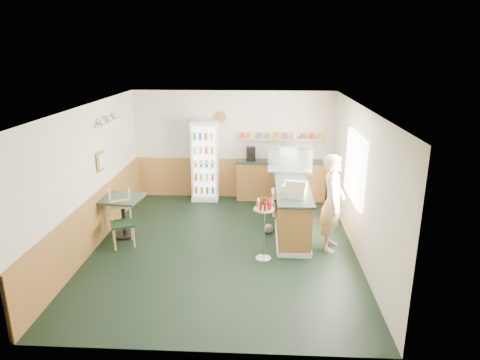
# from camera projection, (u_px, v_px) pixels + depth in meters

# --- Properties ---
(ground) EXTENTS (6.00, 6.00, 0.00)m
(ground) POSITION_uv_depth(u_px,v_px,m) (223.00, 247.00, 8.28)
(ground) COLOR black
(ground) RESTS_ON ground
(room_envelope) EXTENTS (5.04, 6.02, 2.72)m
(room_envelope) POSITION_uv_depth(u_px,v_px,m) (214.00, 161.00, 8.54)
(room_envelope) COLOR beige
(room_envelope) RESTS_ON ground
(service_counter) EXTENTS (0.68, 3.01, 1.01)m
(service_counter) POSITION_uv_depth(u_px,v_px,m) (291.00, 206.00, 9.10)
(service_counter) COLOR #A97436
(service_counter) RESTS_ON ground
(back_counter) EXTENTS (2.24, 0.42, 1.69)m
(back_counter) POSITION_uv_depth(u_px,v_px,m) (280.00, 178.00, 10.73)
(back_counter) COLOR #A97436
(back_counter) RESTS_ON ground
(drinks_fridge) EXTENTS (0.66, 0.54, 2.00)m
(drinks_fridge) POSITION_uv_depth(u_px,v_px,m) (205.00, 161.00, 10.64)
(drinks_fridge) COLOR white
(drinks_fridge) RESTS_ON ground
(display_case) EXTENTS (0.99, 0.52, 0.56)m
(display_case) POSITION_uv_depth(u_px,v_px,m) (290.00, 160.00, 9.56)
(display_case) COLOR silver
(display_case) RESTS_ON service_counter
(cash_register) EXTENTS (0.51, 0.52, 0.24)m
(cash_register) POSITION_uv_depth(u_px,v_px,m) (295.00, 190.00, 8.04)
(cash_register) COLOR beige
(cash_register) RESTS_ON service_counter
(shopkeeper) EXTENTS (0.58, 0.71, 1.86)m
(shopkeeper) POSITION_uv_depth(u_px,v_px,m) (332.00, 203.00, 7.96)
(shopkeeper) COLOR tan
(shopkeeper) RESTS_ON ground
(condiment_stand) EXTENTS (0.37, 0.37, 1.14)m
(condiment_stand) POSITION_uv_depth(u_px,v_px,m) (264.00, 219.00, 7.58)
(condiment_stand) COLOR silver
(condiment_stand) RESTS_ON ground
(newspaper_rack) EXTENTS (0.09, 0.47, 0.55)m
(newspaper_rack) POSITION_uv_depth(u_px,v_px,m) (274.00, 203.00, 9.17)
(newspaper_rack) COLOR black
(newspaper_rack) RESTS_ON ground
(cafe_table) EXTENTS (0.84, 0.84, 0.84)m
(cafe_table) POSITION_uv_depth(u_px,v_px,m) (123.00, 209.00, 8.58)
(cafe_table) COLOR black
(cafe_table) RESTS_ON ground
(cafe_chair) EXTENTS (0.55, 0.56, 1.12)m
(cafe_chair) POSITION_uv_depth(u_px,v_px,m) (123.00, 215.00, 8.27)
(cafe_chair) COLOR black
(cafe_chair) RESTS_ON ground
(dog_doorstop) EXTENTS (0.19, 0.25, 0.23)m
(dog_doorstop) POSITION_uv_depth(u_px,v_px,m) (269.00, 228.00, 8.86)
(dog_doorstop) COLOR gray
(dog_doorstop) RESTS_ON ground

